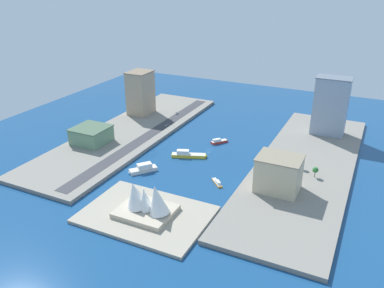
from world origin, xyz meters
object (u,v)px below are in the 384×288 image
at_px(apartment_midrise_tan, 140,93).
at_px(opera_landmark, 146,202).
at_px(van_white, 177,113).
at_px(sedan_silver, 166,125).
at_px(ferry_white_commuter, 143,168).
at_px(office_block_beige, 279,174).
at_px(terminal_long_green, 91,135).
at_px(ferry_yellow_fast, 188,155).
at_px(tower_tall_glass, 331,106).
at_px(water_taxi_orange, 217,183).
at_px(tugboat_red, 219,141).
at_px(traffic_light_waterfront, 171,121).

distance_m(apartment_midrise_tan, opera_landmark, 189.06).
xyz_separation_m(van_white, sedan_silver, (-7.13, 34.30, 0.01)).
relative_size(ferry_white_commuter, office_block_beige, 0.70).
height_order(terminal_long_green, sedan_silver, terminal_long_green).
distance_m(office_block_beige, sedan_silver, 147.35).
bearing_deg(ferry_yellow_fast, apartment_midrise_tan, -37.90).
height_order(sedan_silver, opera_landmark, opera_landmark).
bearing_deg(tower_tall_glass, water_taxi_orange, 65.94).
relative_size(apartment_midrise_tan, opera_landmark, 1.28).
height_order(tugboat_red, van_white, van_white).
relative_size(apartment_midrise_tan, sedan_silver, 9.84).
relative_size(apartment_midrise_tan, tower_tall_glass, 0.84).
xyz_separation_m(traffic_light_waterfront, opera_landmark, (-58.25, 139.56, 3.28)).
bearing_deg(water_taxi_orange, ferry_yellow_fast, -38.40).
bearing_deg(sedan_silver, van_white, -78.26).
bearing_deg(water_taxi_orange, sedan_silver, -42.49).
xyz_separation_m(tugboat_red, van_white, (65.89, -44.04, 2.27)).
xyz_separation_m(water_taxi_orange, traffic_light_waterfront, (82.42, -82.66, 6.15)).
bearing_deg(ferry_white_commuter, traffic_light_waterfront, -74.74).
relative_size(terminal_long_green, office_block_beige, 0.98).
relative_size(ferry_yellow_fast, sedan_silver, 6.53).
bearing_deg(terminal_long_green, sedan_silver, -121.61).
distance_m(water_taxi_orange, apartment_midrise_tan, 164.52).
relative_size(sedan_silver, opera_landmark, 0.13).
height_order(tugboat_red, opera_landmark, opera_landmark).
height_order(water_taxi_orange, traffic_light_waterfront, traffic_light_waterfront).
bearing_deg(office_block_beige, apartment_midrise_tan, -29.01).
bearing_deg(tower_tall_glass, ferry_white_commuter, 49.34).
distance_m(terminal_long_green, office_block_beige, 166.98).
relative_size(water_taxi_orange, traffic_light_waterfront, 1.84).
xyz_separation_m(tugboat_red, apartment_midrise_tan, (101.10, -31.43, 23.51)).
relative_size(office_block_beige, traffic_light_waterfront, 4.55).
distance_m(van_white, traffic_light_waterfront, 32.24).
distance_m(water_taxi_orange, tower_tall_glass, 141.40).
height_order(ferry_white_commuter, traffic_light_waterfront, traffic_light_waterfront).
bearing_deg(traffic_light_waterfront, sedan_silver, 49.74).
distance_m(ferry_white_commuter, terminal_long_green, 70.73).
xyz_separation_m(van_white, opera_landmark, (-68.80, 169.82, 6.74)).
relative_size(office_block_beige, opera_landmark, 0.86).
xyz_separation_m(ferry_yellow_fast, office_block_beige, (-81.02, 25.02, 13.23)).
bearing_deg(terminal_long_green, opera_landmark, 144.30).
xyz_separation_m(apartment_midrise_tan, tower_tall_glass, (-184.66, -26.21, 4.23)).
bearing_deg(tower_tall_glass, sedan_silver, 18.60).
distance_m(water_taxi_orange, office_block_beige, 44.60).
relative_size(tugboat_red, ferry_white_commuter, 0.72).
bearing_deg(opera_landmark, tower_tall_glass, -113.74).
relative_size(tower_tall_glass, van_white, 12.13).
bearing_deg(water_taxi_orange, traffic_light_waterfront, -45.09).
height_order(ferry_yellow_fast, tower_tall_glass, tower_tall_glass).
xyz_separation_m(ferry_white_commuter, apartment_midrise_tan, (70.16, -107.10, 22.58)).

